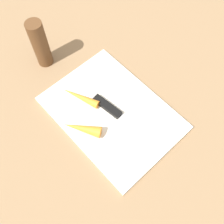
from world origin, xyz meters
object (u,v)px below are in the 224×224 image
pepper_grinder (40,44)px  carrot_long (80,97)px  cutting_board (112,113)px  knife (112,108)px  carrot_short (82,128)px

pepper_grinder → carrot_long: bearing=176.6°
cutting_board → carrot_long: bearing=22.4°
cutting_board → knife: knife is taller
carrot_short → pepper_grinder: (0.26, -0.07, 0.05)m
cutting_board → knife: size_ratio=1.79×
carrot_short → carrot_long: bearing=-70.1°
carrot_short → knife: bearing=-127.1°
carrot_short → pepper_grinder: size_ratio=0.64×
pepper_grinder → cutting_board: bearing=-174.4°
carrot_long → pepper_grinder: (0.18, -0.01, 0.05)m
cutting_board → carrot_short: size_ratio=3.58×
carrot_long → knife: bearing=-173.6°
cutting_board → carrot_long: 0.10m
cutting_board → pepper_grinder: (0.27, 0.03, 0.07)m
carrot_long → pepper_grinder: bearing=-23.7°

